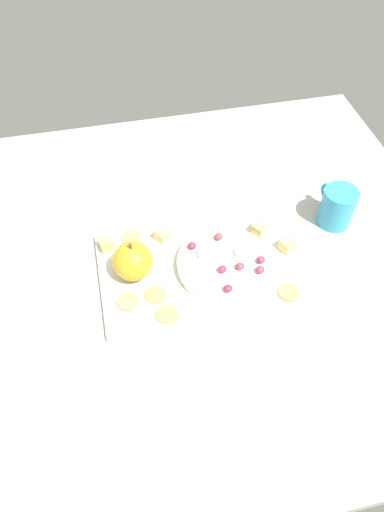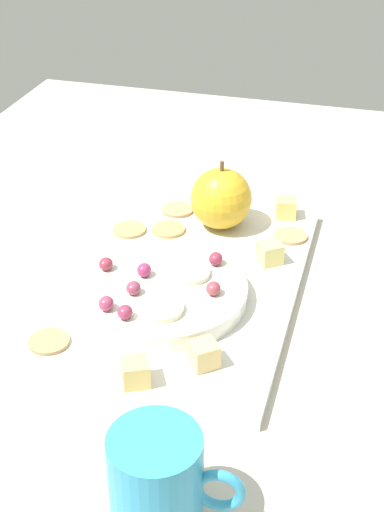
{
  "view_description": "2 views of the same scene",
  "coord_description": "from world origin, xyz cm",
  "px_view_note": "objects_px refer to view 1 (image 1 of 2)",
  "views": [
    {
      "loc": [
        9.53,
        56.6,
        75.51
      ],
      "look_at": [
        -2.14,
        3.93,
        9.02
      ],
      "focal_mm": 32.33,
      "sensor_mm": 36.0,
      "label": 1
    },
    {
      "loc": [
        -70.52,
        -16.17,
        51.02
      ],
      "look_at": [
        -3.4,
        2.6,
        7.37
      ],
      "focal_mm": 52.37,
      "sensor_mm": 36.0,
      "label": 2
    }
  ],
  "objects_px": {
    "cracker_4": "(156,295)",
    "apple_whole": "(133,261)",
    "cheese_cube_2": "(287,245)",
    "grape_5": "(260,270)",
    "cracker_0": "(128,302)",
    "grape_0": "(261,260)",
    "serving_dish": "(224,264)",
    "cup": "(337,207)",
    "cracker_1": "(167,314)",
    "apple_slice_1": "(245,251)",
    "apple_slice_0": "(209,253)",
    "platter": "(200,267)",
    "cheese_cube_0": "(162,235)",
    "grape_6": "(228,288)",
    "cheese_cube_1": "(106,244)",
    "cracker_2": "(289,292)",
    "cheese_cube_3": "(259,229)",
    "cracker_3": "(131,238)",
    "grape_1": "(192,246)",
    "grape_3": "(219,237)",
    "grape_4": "(240,266)"
  },
  "relations": [
    {
      "from": "cracker_0",
      "to": "grape_4",
      "type": "relative_size",
      "value": 2.4
    },
    {
      "from": "cracker_0",
      "to": "grape_0",
      "type": "xyz_separation_m",
      "value": [
        -0.26,
        -0.02,
        0.02
      ]
    },
    {
      "from": "serving_dish",
      "to": "cracker_3",
      "type": "bearing_deg",
      "value": -34.01
    },
    {
      "from": "cracker_1",
      "to": "apple_slice_1",
      "type": "xyz_separation_m",
      "value": [
        -0.17,
        -0.1,
        0.02
      ]
    },
    {
      "from": "cheese_cube_1",
      "to": "cheese_cube_3",
      "type": "height_order",
      "value": "same"
    },
    {
      "from": "serving_dish",
      "to": "cracker_0",
      "type": "height_order",
      "value": "serving_dish"
    },
    {
      "from": "cracker_0",
      "to": "cracker_2",
      "type": "distance_m",
      "value": 0.3
    },
    {
      "from": "cracker_0",
      "to": "grape_5",
      "type": "height_order",
      "value": "grape_5"
    },
    {
      "from": "cracker_2",
      "to": "cup",
      "type": "relative_size",
      "value": 0.4
    },
    {
      "from": "cheese_cube_0",
      "to": "cheese_cube_2",
      "type": "bearing_deg",
      "value": 161.3
    },
    {
      "from": "cup",
      "to": "serving_dish",
      "type": "bearing_deg",
      "value": 17.0
    },
    {
      "from": "apple_whole",
      "to": "grape_3",
      "type": "relative_size",
      "value": 4.47
    },
    {
      "from": "apple_whole",
      "to": "grape_3",
      "type": "xyz_separation_m",
      "value": [
        -0.17,
        -0.03,
        -0.01
      ]
    },
    {
      "from": "cracker_4",
      "to": "apple_slice_1",
      "type": "bearing_deg",
      "value": -164.86
    },
    {
      "from": "grape_3",
      "to": "cup",
      "type": "height_order",
      "value": "cup"
    },
    {
      "from": "cracker_3",
      "to": "apple_slice_1",
      "type": "relative_size",
      "value": 0.9
    },
    {
      "from": "grape_6",
      "to": "apple_slice_1",
      "type": "xyz_separation_m",
      "value": [
        -0.06,
        -0.08,
        -0.0
      ]
    },
    {
      "from": "cracker_2",
      "to": "cup",
      "type": "distance_m",
      "value": 0.23
    },
    {
      "from": "cracker_4",
      "to": "grape_3",
      "type": "relative_size",
      "value": 2.4
    },
    {
      "from": "cheese_cube_2",
      "to": "cheese_cube_0",
      "type": "bearing_deg",
      "value": -18.7
    },
    {
      "from": "cracker_2",
      "to": "cup",
      "type": "bearing_deg",
      "value": -134.28
    },
    {
      "from": "grape_1",
      "to": "apple_slice_1",
      "type": "bearing_deg",
      "value": 163.2
    },
    {
      "from": "grape_5",
      "to": "cracker_1",
      "type": "bearing_deg",
      "value": 12.99
    },
    {
      "from": "cheese_cube_2",
      "to": "grape_5",
      "type": "xyz_separation_m",
      "value": [
        0.08,
        0.06,
        0.01
      ]
    },
    {
      "from": "grape_3",
      "to": "cracker_1",
      "type": "bearing_deg",
      "value": 47.03
    },
    {
      "from": "apple_whole",
      "to": "apple_slice_0",
      "type": "relative_size",
      "value": 1.67
    },
    {
      "from": "apple_slice_0",
      "to": "platter",
      "type": "bearing_deg",
      "value": 23.35
    },
    {
      "from": "grape_1",
      "to": "grape_6",
      "type": "distance_m",
      "value": 0.12
    },
    {
      "from": "cracker_2",
      "to": "grape_6",
      "type": "relative_size",
      "value": 2.4
    },
    {
      "from": "grape_0",
      "to": "apple_whole",
      "type": "bearing_deg",
      "value": -9.44
    },
    {
      "from": "cracker_4",
      "to": "apple_slice_1",
      "type": "relative_size",
      "value": 0.9
    },
    {
      "from": "serving_dish",
      "to": "cracker_4",
      "type": "relative_size",
      "value": 4.47
    },
    {
      "from": "cheese_cube_1",
      "to": "cup",
      "type": "distance_m",
      "value": 0.48
    },
    {
      "from": "cheese_cube_2",
      "to": "apple_slice_1",
      "type": "bearing_deg",
      "value": 1.92
    },
    {
      "from": "cracker_4",
      "to": "apple_slice_0",
      "type": "height_order",
      "value": "apple_slice_0"
    },
    {
      "from": "cracker_0",
      "to": "apple_slice_0",
      "type": "bearing_deg",
      "value": -159.45
    },
    {
      "from": "platter",
      "to": "cheese_cube_3",
      "type": "distance_m",
      "value": 0.15
    },
    {
      "from": "platter",
      "to": "cracker_1",
      "type": "bearing_deg",
      "value": 49.35
    },
    {
      "from": "serving_dish",
      "to": "apple_whole",
      "type": "xyz_separation_m",
      "value": [
        0.17,
        -0.02,
        0.03
      ]
    },
    {
      "from": "cheese_cube_2",
      "to": "cracker_2",
      "type": "distance_m",
      "value": 0.11
    },
    {
      "from": "cheese_cube_2",
      "to": "grape_6",
      "type": "height_order",
      "value": "grape_6"
    },
    {
      "from": "cheese_cube_1",
      "to": "cracker_1",
      "type": "relative_size",
      "value": 0.61
    },
    {
      "from": "cracker_0",
      "to": "grape_3",
      "type": "bearing_deg",
      "value": -153.63
    },
    {
      "from": "cracker_0",
      "to": "grape_4",
      "type": "xyz_separation_m",
      "value": [
        -0.22,
        -0.02,
        0.02
      ]
    },
    {
      "from": "grape_0",
      "to": "cheese_cube_1",
      "type": "bearing_deg",
      "value": -21.92
    },
    {
      "from": "cheese_cube_1",
      "to": "cracker_4",
      "type": "height_order",
      "value": "cheese_cube_1"
    },
    {
      "from": "platter",
      "to": "grape_6",
      "type": "distance_m",
      "value": 0.09
    },
    {
      "from": "cracker_4",
      "to": "apple_whole",
      "type": "bearing_deg",
      "value": -62.75
    },
    {
      "from": "apple_whole",
      "to": "cracker_4",
      "type": "relative_size",
      "value": 1.86
    },
    {
      "from": "cracker_2",
      "to": "grape_1",
      "type": "distance_m",
      "value": 0.2
    }
  ]
}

